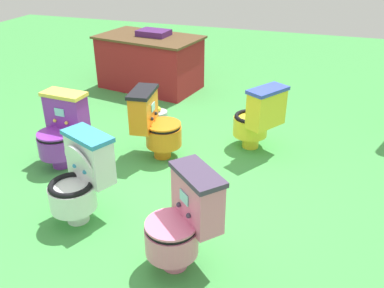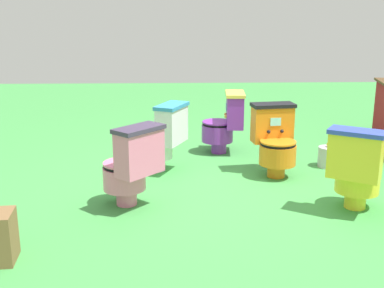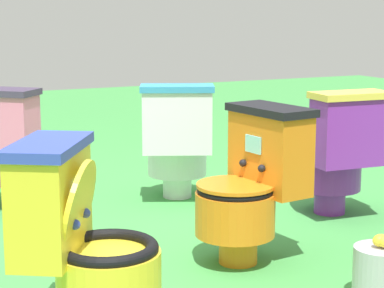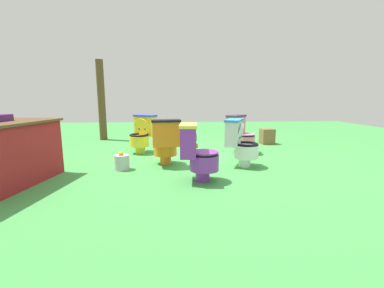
# 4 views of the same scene
# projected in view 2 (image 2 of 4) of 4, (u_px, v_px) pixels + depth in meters

# --- Properties ---
(ground) EXTENTS (14.00, 14.00, 0.00)m
(ground) POSITION_uv_depth(u_px,v_px,m) (226.00, 187.00, 4.73)
(ground) COLOR #429947
(toilet_pink) EXTENTS (0.63, 0.63, 0.73)m
(toilet_pink) POSITION_uv_depth(u_px,v_px,m) (131.00, 166.00, 4.17)
(toilet_pink) COLOR pink
(toilet_pink) RESTS_ON ground
(toilet_purple) EXTENTS (0.45, 0.52, 0.73)m
(toilet_purple) POSITION_uv_depth(u_px,v_px,m) (225.00, 122.00, 5.77)
(toilet_purple) COLOR purple
(toilet_purple) RESTS_ON ground
(toilet_orange) EXTENTS (0.54, 0.46, 0.73)m
(toilet_orange) POSITION_uv_depth(u_px,v_px,m) (275.00, 140.00, 5.00)
(toilet_orange) COLOR orange
(toilet_orange) RESTS_ON ground
(toilet_yellow) EXTENTS (0.63, 0.60, 0.73)m
(toilet_yellow) POSITION_uv_depth(u_px,v_px,m) (356.00, 168.00, 4.08)
(toilet_yellow) COLOR yellow
(toilet_yellow) RESTS_ON ground
(toilet_white) EXTENTS (0.57, 0.61, 0.73)m
(toilet_white) POSITION_uv_depth(u_px,v_px,m) (163.00, 137.00, 5.10)
(toilet_white) COLOR white
(toilet_white) RESTS_ON ground
(lemon_bucket) EXTENTS (0.22, 0.22, 0.28)m
(lemon_bucket) POSITION_uv_depth(u_px,v_px,m) (328.00, 156.00, 5.32)
(lemon_bucket) COLOR #B7B7BF
(lemon_bucket) RESTS_ON ground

